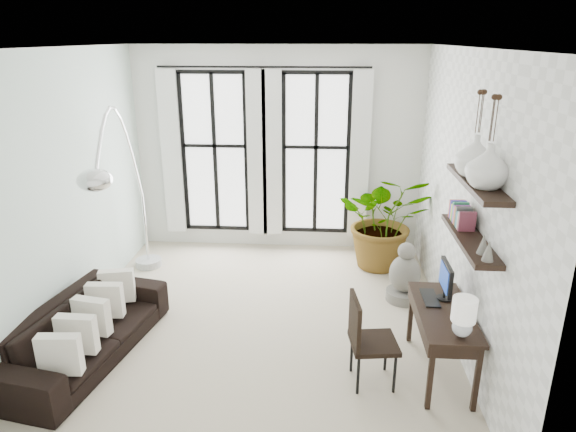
# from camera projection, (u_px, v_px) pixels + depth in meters

# --- Properties ---
(floor) EXTENTS (5.00, 5.00, 0.00)m
(floor) POSITION_uv_depth(u_px,v_px,m) (261.00, 323.00, 6.26)
(floor) COLOR beige
(floor) RESTS_ON ground
(ceiling) EXTENTS (5.00, 5.00, 0.00)m
(ceiling) POSITION_uv_depth(u_px,v_px,m) (255.00, 47.00, 5.20)
(ceiling) COLOR white
(ceiling) RESTS_ON wall_back
(wall_left) EXTENTS (0.00, 5.00, 5.00)m
(wall_left) POSITION_uv_depth(u_px,v_px,m) (63.00, 194.00, 5.88)
(wall_left) COLOR silver
(wall_left) RESTS_ON floor
(wall_right) EXTENTS (0.00, 5.00, 5.00)m
(wall_right) POSITION_uv_depth(u_px,v_px,m) (463.00, 202.00, 5.58)
(wall_right) COLOR white
(wall_right) RESTS_ON floor
(wall_back) EXTENTS (4.50, 0.00, 4.50)m
(wall_back) POSITION_uv_depth(u_px,v_px,m) (278.00, 151.00, 8.08)
(wall_back) COLOR white
(wall_back) RESTS_ON floor
(windows) EXTENTS (3.26, 0.13, 2.65)m
(windows) POSITION_uv_depth(u_px,v_px,m) (265.00, 154.00, 8.04)
(windows) COLOR white
(windows) RESTS_ON wall_back
(wall_shelves) EXTENTS (0.25, 1.30, 0.60)m
(wall_shelves) POSITION_uv_depth(u_px,v_px,m) (471.00, 215.00, 4.79)
(wall_shelves) COLOR black
(wall_shelves) RESTS_ON wall_right
(sofa) EXTENTS (1.23, 2.29, 0.63)m
(sofa) POSITION_uv_depth(u_px,v_px,m) (85.00, 331.00, 5.51)
(sofa) COLOR black
(sofa) RESTS_ON floor
(throw_pillows) EXTENTS (0.40, 1.52, 0.40)m
(throw_pillows) POSITION_uv_depth(u_px,v_px,m) (92.00, 316.00, 5.44)
(throw_pillows) COLOR white
(throw_pillows) RESTS_ON sofa
(plant) EXTENTS (1.39, 1.23, 1.48)m
(plant) POSITION_uv_depth(u_px,v_px,m) (385.00, 220.00, 7.58)
(plant) COLOR #2D7228
(plant) RESTS_ON floor
(desk) EXTENTS (0.52, 1.24, 1.12)m
(desk) POSITION_uv_depth(u_px,v_px,m) (445.00, 316.00, 5.06)
(desk) COLOR black
(desk) RESTS_ON floor
(desk_chair) EXTENTS (0.50, 0.50, 0.95)m
(desk_chair) POSITION_uv_depth(u_px,v_px,m) (366.00, 335.00, 5.02)
(desk_chair) COLOR black
(desk_chair) RESTS_ON floor
(arc_lamp) EXTENTS (0.76, 2.65, 2.57)m
(arc_lamp) POSITION_uv_depth(u_px,v_px,m) (119.00, 153.00, 6.06)
(arc_lamp) COLOR silver
(arc_lamp) RESTS_ON floor
(buddha) EXTENTS (0.45, 0.45, 0.81)m
(buddha) POSITION_uv_depth(u_px,v_px,m) (405.00, 276.00, 6.70)
(buddha) COLOR slate
(buddha) RESTS_ON floor
(vase_a) EXTENTS (0.37, 0.37, 0.38)m
(vase_a) POSITION_uv_depth(u_px,v_px,m) (488.00, 166.00, 4.34)
(vase_a) COLOR white
(vase_a) RESTS_ON shelf_upper
(vase_b) EXTENTS (0.37, 0.37, 0.38)m
(vase_b) POSITION_uv_depth(u_px,v_px,m) (475.00, 156.00, 4.72)
(vase_b) COLOR white
(vase_b) RESTS_ON shelf_upper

